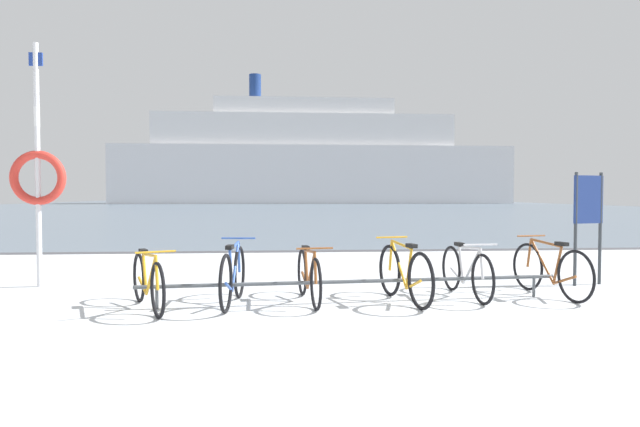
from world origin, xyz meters
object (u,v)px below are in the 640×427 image
object	(u,v)px
bicycle_4	(466,272)
ferry_ship	(311,161)
bicycle_1	(233,276)
info_sign	(588,210)
bicycle_3	(404,274)
bicycle_2	(309,276)
bicycle_0	(148,281)
bicycle_5	(550,270)
rescue_post	(38,173)

from	to	relation	value
bicycle_4	ferry_ship	distance (m)	77.99
bicycle_1	info_sign	distance (m)	5.61
bicycle_3	ferry_ship	size ratio (longest dim) A/B	0.03
bicycle_2	bicycle_4	world-z (taller)	bicycle_4
bicycle_0	info_sign	xyz separation A→B (m)	(6.46, 1.35, 0.83)
bicycle_0	bicycle_2	size ratio (longest dim) A/B	0.95
bicycle_3	bicycle_0	bearing A→B (deg)	-176.34
bicycle_2	info_sign	world-z (taller)	info_sign
bicycle_5	ferry_ship	size ratio (longest dim) A/B	0.03
bicycle_3	info_sign	world-z (taller)	info_sign
rescue_post	bicycle_1	bearing A→B (deg)	-28.02
bicycle_5	bicycle_2	bearing A→B (deg)	-177.06
bicycle_0	ferry_ship	bearing A→B (deg)	85.01
bicycle_5	bicycle_3	bearing A→B (deg)	-172.91
info_sign	ferry_ship	world-z (taller)	ferry_ship
bicycle_5	bicycle_1	bearing A→B (deg)	-176.53
info_sign	ferry_ship	distance (m)	77.03
bicycle_3	info_sign	xyz separation A→B (m)	(3.20, 1.14, 0.81)
bicycle_1	bicycle_2	world-z (taller)	bicycle_1
bicycle_1	rescue_post	size ratio (longest dim) A/B	0.45
bicycle_5	rescue_post	size ratio (longest dim) A/B	0.46
bicycle_0	rescue_post	world-z (taller)	rescue_post
bicycle_2	bicycle_4	xyz separation A→B (m)	(2.19, 0.19, 0.01)
bicycle_3	bicycle_5	xyz separation A→B (m)	(2.13, 0.27, -0.00)
bicycle_2	info_sign	size ratio (longest dim) A/B	0.96
info_sign	rescue_post	distance (m)	8.56
bicycle_0	bicycle_4	size ratio (longest dim) A/B	0.93
bicycle_1	bicycle_3	xyz separation A→B (m)	(2.24, -0.00, -0.00)
info_sign	ferry_ship	bearing A→B (deg)	89.73
ferry_ship	info_sign	bearing A→B (deg)	-90.27
bicycle_1	bicycle_5	distance (m)	4.38
info_sign	bicycle_1	bearing A→B (deg)	-168.17
info_sign	bicycle_3	bearing A→B (deg)	-160.41
bicycle_2	bicycle_5	distance (m)	3.40
bicycle_0	rescue_post	bearing A→B (deg)	138.04
bicycle_3	bicycle_1	bearing A→B (deg)	180.00
info_sign	rescue_post	xyz separation A→B (m)	(-8.52, 0.51, 0.57)
bicycle_0	bicycle_1	size ratio (longest dim) A/B	0.96
bicycle_4	bicycle_3	bearing A→B (deg)	-163.30
bicycle_3	ferry_ship	world-z (taller)	ferry_ship
rescue_post	bicycle_3	bearing A→B (deg)	-17.16
bicycle_1	bicycle_4	distance (m)	3.19
bicycle_5	bicycle_4	bearing A→B (deg)	179.23
bicycle_0	bicycle_3	xyz separation A→B (m)	(3.26, 0.21, 0.03)
bicycle_3	rescue_post	bearing A→B (deg)	162.84
bicycle_3	bicycle_5	distance (m)	2.15
bicycle_1	rescue_post	world-z (taller)	rescue_post
rescue_post	bicycle_5	bearing A→B (deg)	-10.47
bicycle_2	ferry_ship	xyz separation A→B (m)	(4.82, 77.89, 6.26)
bicycle_4	ferry_ship	world-z (taller)	ferry_ship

